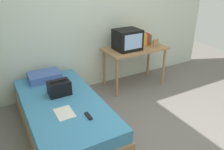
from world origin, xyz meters
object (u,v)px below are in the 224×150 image
at_px(desk, 135,53).
at_px(picture_frame, 156,43).
at_px(tv, 127,40).
at_px(magazine, 64,113).
at_px(bed, 64,116).
at_px(pillow, 44,76).
at_px(water_bottle, 143,42).
at_px(remote_dark, 88,116).
at_px(book_row, 145,39).
at_px(handbag, 59,88).

xyz_separation_m(desk, picture_frame, (0.36, -0.14, 0.17)).
bearing_deg(tv, picture_frame, -12.70).
xyz_separation_m(desk, magazine, (-1.69, -0.98, -0.19)).
relative_size(bed, magazine, 6.90).
distance_m(bed, pillow, 0.82).
bearing_deg(water_bottle, picture_frame, -4.55).
relative_size(desk, magazine, 4.00).
distance_m(desk, picture_frame, 0.42).
height_order(water_bottle, pillow, water_bottle).
height_order(desk, water_bottle, water_bottle).
relative_size(tv, remote_dark, 2.82).
relative_size(book_row, magazine, 0.81).
relative_size(bed, book_row, 8.50).
bearing_deg(bed, remote_dark, -72.28).
bearing_deg(desk, pillow, 177.39).
distance_m(tv, handbag, 1.54).
xyz_separation_m(bed, remote_dark, (0.16, -0.50, 0.24)).
height_order(bed, remote_dark, remote_dark).
relative_size(desk, tv, 2.64).
bearing_deg(pillow, remote_dark, -81.03).
distance_m(bed, water_bottle, 1.91).
height_order(desk, picture_frame, picture_frame).
height_order(tv, book_row, tv).
height_order(tv, magazine, tv).
distance_m(desk, pillow, 1.67).
xyz_separation_m(picture_frame, pillow, (-2.03, 0.21, -0.30)).
relative_size(desk, pillow, 2.39).
relative_size(bed, picture_frame, 13.84).
bearing_deg(remote_dark, desk, 39.04).
distance_m(water_bottle, picture_frame, 0.29).
distance_m(pillow, magazine, 1.06).
xyz_separation_m(tv, picture_frame, (0.54, -0.12, -0.11)).
distance_m(water_bottle, pillow, 1.79).
bearing_deg(water_bottle, bed, -161.33).
distance_m(desk, book_row, 0.35).
bearing_deg(picture_frame, remote_dark, -150.10).
bearing_deg(water_bottle, pillow, 173.77).
bearing_deg(tv, book_row, 9.94).
xyz_separation_m(tv, magazine, (-1.51, -0.96, -0.47)).
xyz_separation_m(picture_frame, magazine, (-2.05, -0.84, -0.36)).
bearing_deg(book_row, handbag, -163.22).
relative_size(pillow, remote_dark, 3.12).
height_order(bed, water_bottle, water_bottle).
xyz_separation_m(bed, handbag, (0.03, 0.19, 0.33)).
height_order(picture_frame, remote_dark, picture_frame).
xyz_separation_m(picture_frame, handbag, (-1.96, -0.36, -0.26)).
bearing_deg(book_row, bed, -158.29).
bearing_deg(pillow, tv, -3.48).
xyz_separation_m(book_row, handbag, (-1.87, -0.57, -0.30)).
distance_m(bed, desk, 1.82).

